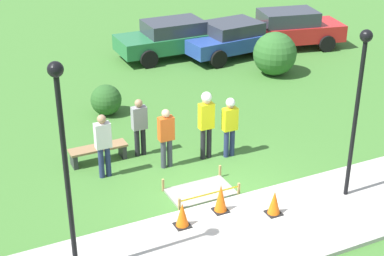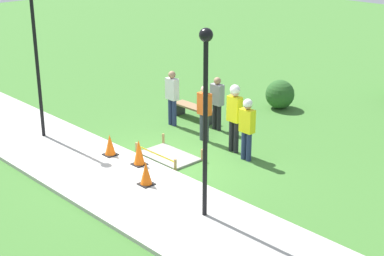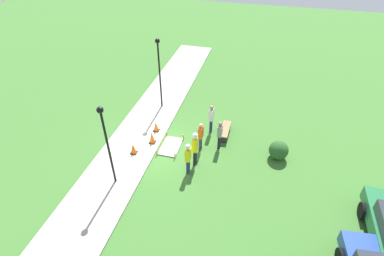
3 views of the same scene
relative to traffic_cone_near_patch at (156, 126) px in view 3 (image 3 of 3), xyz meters
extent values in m
plane|color=#3D702D|center=(1.34, 0.58, -0.39)|extent=(60.00, 60.00, 0.00)
cube|color=#ADAAA3|center=(1.34, -0.82, -0.34)|extent=(28.00, 2.81, 0.10)
cube|color=gray|center=(1.04, 1.19, -0.36)|extent=(1.58, 0.97, 0.06)
cube|color=tan|center=(0.25, 0.71, -0.22)|extent=(0.05, 0.05, 0.33)
cube|color=tan|center=(1.83, 0.71, -0.22)|extent=(0.05, 0.05, 0.33)
cube|color=tan|center=(0.25, 1.67, -0.22)|extent=(0.05, 0.05, 0.33)
cube|color=tan|center=(1.83, 1.67, -0.22)|extent=(0.05, 0.05, 0.33)
cube|color=yellow|center=(1.04, 0.71, -0.14)|extent=(1.58, 0.00, 0.04)
cube|color=black|center=(0.00, 0.00, -0.27)|extent=(0.34, 0.34, 0.02)
cone|color=orange|center=(0.00, 0.00, 0.02)|extent=(0.29, 0.29, 0.56)
cube|color=black|center=(1.04, 0.16, -0.27)|extent=(0.34, 0.34, 0.02)
cone|color=orange|center=(1.04, 0.16, 0.07)|extent=(0.29, 0.29, 0.66)
cube|color=black|center=(2.08, -0.46, -0.27)|extent=(0.34, 0.34, 0.02)
cone|color=orange|center=(2.08, -0.46, 0.02)|extent=(0.29, 0.29, 0.56)
cube|color=#2D2D33|center=(-1.40, 3.81, -0.20)|extent=(0.12, 0.40, 0.38)
cube|color=#2D2D33|center=(-0.04, 3.81, -0.20)|extent=(0.12, 0.40, 0.38)
cube|color=olive|center=(-0.72, 3.81, 0.03)|extent=(1.55, 0.44, 0.06)
cylinder|color=navy|center=(2.50, 2.58, 0.01)|extent=(0.14, 0.14, 0.80)
cylinder|color=navy|center=(2.68, 2.58, 0.01)|extent=(0.14, 0.14, 0.80)
cube|color=yellow|center=(2.59, 2.58, 0.72)|extent=(0.40, 0.22, 0.63)
sphere|color=#A37A5B|center=(2.59, 2.58, 1.15)|extent=(0.22, 0.22, 0.22)
sphere|color=white|center=(2.59, 2.58, 1.21)|extent=(0.25, 0.25, 0.25)
cylinder|color=black|center=(1.88, 2.75, 0.06)|extent=(0.14, 0.14, 0.90)
cylinder|color=black|center=(2.06, 2.75, 0.06)|extent=(0.14, 0.14, 0.90)
cube|color=yellow|center=(1.97, 2.75, 0.86)|extent=(0.40, 0.22, 0.71)
sphere|color=tan|center=(1.97, 2.75, 1.34)|extent=(0.24, 0.24, 0.24)
sphere|color=white|center=(1.97, 2.75, 1.41)|extent=(0.28, 0.28, 0.28)
cylinder|color=#383D47|center=(0.73, 2.76, 0.01)|extent=(0.14, 0.14, 0.80)
cylinder|color=#383D47|center=(0.91, 2.76, 0.01)|extent=(0.14, 0.14, 0.80)
cube|color=#E55B1E|center=(0.82, 2.76, 0.73)|extent=(0.40, 0.22, 0.64)
sphere|color=tan|center=(0.82, 2.76, 1.16)|extent=(0.22, 0.22, 0.22)
cylinder|color=navy|center=(-0.90, 2.97, 0.03)|extent=(0.14, 0.14, 0.84)
cylinder|color=navy|center=(-0.72, 2.97, 0.03)|extent=(0.14, 0.14, 0.84)
cube|color=silver|center=(-0.81, 2.97, 0.79)|extent=(0.40, 0.22, 0.67)
sphere|color=#A37A5B|center=(-0.81, 2.97, 1.23)|extent=(0.23, 0.23, 0.23)
cylinder|color=black|center=(0.34, 3.68, 0.01)|extent=(0.14, 0.14, 0.80)
cylinder|color=black|center=(0.52, 3.68, 0.01)|extent=(0.14, 0.14, 0.80)
cube|color=gray|center=(0.43, 3.68, 0.73)|extent=(0.40, 0.22, 0.63)
sphere|color=#A37A5B|center=(0.43, 3.68, 1.16)|extent=(0.22, 0.22, 0.22)
cylinder|color=black|center=(4.11, -0.50, 1.63)|extent=(0.10, 0.10, 3.83)
sphere|color=black|center=(4.11, -0.50, 3.65)|extent=(0.28, 0.28, 0.28)
cylinder|color=black|center=(-2.53, -0.55, 1.78)|extent=(0.10, 0.10, 4.13)
sphere|color=black|center=(-2.53, -0.55, 3.94)|extent=(0.28, 0.28, 0.28)
cylinder|color=black|center=(3.27, 10.17, -0.04)|extent=(0.70, 0.25, 0.70)
sphere|color=#285623|center=(0.45, 6.70, 0.10)|extent=(0.98, 0.98, 0.98)
camera|label=1|loc=(-4.45, -9.81, 7.26)|focal=55.00mm
camera|label=2|loc=(12.10, -8.49, 5.92)|focal=55.00mm
camera|label=3|loc=(12.50, 5.37, 10.00)|focal=28.00mm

